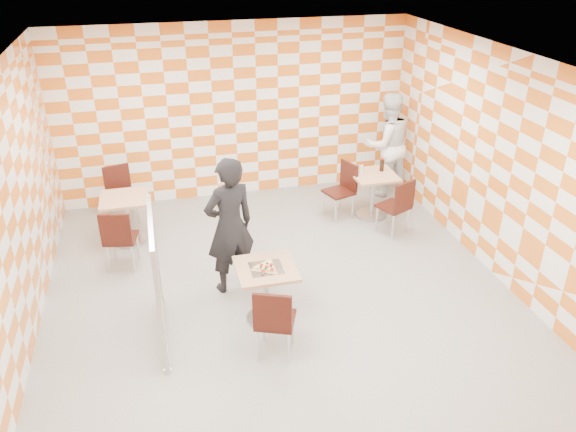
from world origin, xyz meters
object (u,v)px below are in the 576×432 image
at_px(chair_second_side, 343,186).
at_px(chair_empty_far, 120,189).
at_px(man_dark, 230,226).
at_px(soda_bottle, 382,165).
at_px(partition, 158,279).
at_px(main_table, 266,284).
at_px(chair_second_front, 398,203).
at_px(chair_main_front, 274,318).
at_px(empty_table, 126,212).
at_px(sport_bottle, 361,169).
at_px(man_white, 387,145).
at_px(second_table, 373,188).
at_px(chair_empty_near, 119,236).

relative_size(chair_second_side, chair_empty_far, 1.00).
height_order(man_dark, soda_bottle, man_dark).
bearing_deg(partition, main_table, 0.51).
distance_m(chair_second_front, chair_empty_far, 4.43).
xyz_separation_m(main_table, chair_second_side, (1.81, 2.43, 0.04)).
bearing_deg(chair_second_side, partition, -141.37).
bearing_deg(chair_main_front, empty_table, 116.94).
height_order(sport_bottle, soda_bottle, soda_bottle).
xyz_separation_m(man_white, soda_bottle, (-0.38, -0.71, -0.07)).
bearing_deg(partition, chair_second_side, 38.63).
distance_m(empty_table, chair_second_front, 4.13).
bearing_deg(soda_bottle, man_dark, -149.57).
distance_m(second_table, empty_table, 3.93).
height_order(chair_main_front, chair_second_front, same).
relative_size(sport_bottle, soda_bottle, 0.87).
relative_size(man_dark, soda_bottle, 8.06).
relative_size(chair_second_side, chair_empty_near, 1.00).
bearing_deg(chair_empty_near, chair_main_front, -54.17).
bearing_deg(main_table, chair_empty_near, 137.22).
bearing_deg(man_dark, sport_bottle, -164.34).
relative_size(chair_second_side, sport_bottle, 4.62).
relative_size(chair_second_front, man_white, 0.50).
relative_size(main_table, chair_main_front, 0.81).
distance_m(empty_table, chair_empty_near, 0.80).
bearing_deg(chair_empty_near, partition, -73.36).
distance_m(empty_table, partition, 2.46).
bearing_deg(chair_second_side, chair_empty_near, -166.74).
bearing_deg(chair_empty_near, man_dark, -29.43).
relative_size(partition, man_dark, 0.84).
distance_m(chair_empty_near, soda_bottle, 4.27).
xyz_separation_m(main_table, chair_main_front, (-0.06, -0.70, 0.04)).
xyz_separation_m(chair_main_front, man_white, (2.90, 3.83, 0.38)).
relative_size(second_table, chair_empty_far, 0.81).
bearing_deg(chair_second_side, second_table, -14.64).
bearing_deg(chair_empty_near, sport_bottle, 11.56).
relative_size(empty_table, soda_bottle, 3.26).
distance_m(chair_second_side, man_white, 1.29).
relative_size(chair_main_front, chair_second_front, 1.00).
bearing_deg(partition, chair_empty_near, 106.64).
xyz_separation_m(empty_table, man_dark, (1.34, -1.60, 0.42)).
relative_size(chair_empty_near, soda_bottle, 4.02).
bearing_deg(empty_table, soda_bottle, 0.15).
bearing_deg(chair_second_side, chair_empty_far, 168.27).
height_order(chair_second_front, sport_bottle, sport_bottle).
bearing_deg(second_table, man_dark, -149.59).
distance_m(chair_main_front, chair_empty_near, 2.84).
bearing_deg(chair_second_side, empty_table, -179.41).
xyz_separation_m(chair_second_side, chair_empty_far, (-3.55, 0.74, 0.00)).
bearing_deg(chair_empty_far, chair_second_side, -11.73).
relative_size(chair_second_front, chair_second_side, 1.00).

